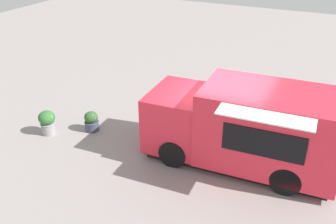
% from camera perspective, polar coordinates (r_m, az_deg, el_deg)
% --- Properties ---
extents(ground_plane, '(40.00, 40.00, 0.00)m').
position_cam_1_polar(ground_plane, '(11.27, 7.87, -5.53)').
color(ground_plane, gray).
extents(food_truck, '(5.19, 2.80, 2.26)m').
position_cam_1_polar(food_truck, '(10.24, 11.63, -2.41)').
color(food_truck, '#EA2A3E').
rests_on(food_truck, ground_plane).
extents(planter_flowering_near, '(0.47, 0.47, 0.66)m').
position_cam_1_polar(planter_flowering_near, '(12.18, -11.56, -1.38)').
color(planter_flowering_near, '#40465A').
rests_on(planter_flowering_near, ground_plane).
extents(planter_flowering_far, '(0.52, 0.52, 0.79)m').
position_cam_1_polar(planter_flowering_far, '(12.30, -17.90, -1.39)').
color(planter_flowering_far, gray).
rests_on(planter_flowering_far, ground_plane).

